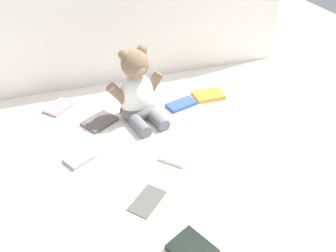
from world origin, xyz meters
TOP-DOWN VIEW (x-y plane):
  - ground_plane at (0.00, 0.00)m, footprint 3.20×3.20m
  - teddy_bear at (-0.07, 0.13)m, footprint 0.25×0.24m
  - book_case_0 at (-0.01, -0.16)m, footprint 0.14×0.14m
  - book_case_1 at (-0.17, -0.33)m, footprint 0.14×0.14m
  - book_case_2 at (0.27, 0.19)m, footprint 0.14×0.10m
  - book_case_3 at (-0.34, -0.06)m, footprint 0.13×0.11m
  - book_case_4 at (-0.39, 0.30)m, footprint 0.15×0.14m
  - book_case_5 at (-0.24, 0.14)m, footprint 0.16×0.15m
  - book_case_6 at (-0.10, -0.53)m, footprint 0.14×0.14m
  - book_case_7 at (0.12, 0.15)m, footprint 0.14×0.10m

SIDE VIEW (x-z plane):
  - ground_plane at x=0.00m, z-range 0.00..0.00m
  - book_case_1 at x=-0.17m, z-range 0.00..0.01m
  - book_case_4 at x=-0.39m, z-range 0.00..0.01m
  - book_case_5 at x=-0.24m, z-range 0.00..0.01m
  - book_case_7 at x=0.12m, z-range 0.00..0.02m
  - book_case_0 at x=-0.01m, z-range 0.00..0.02m
  - book_case_3 at x=-0.34m, z-range 0.00..0.02m
  - book_case_6 at x=-0.10m, z-range 0.00..0.02m
  - book_case_2 at x=0.27m, z-range 0.00..0.02m
  - teddy_bear at x=-0.07m, z-range -0.04..0.26m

